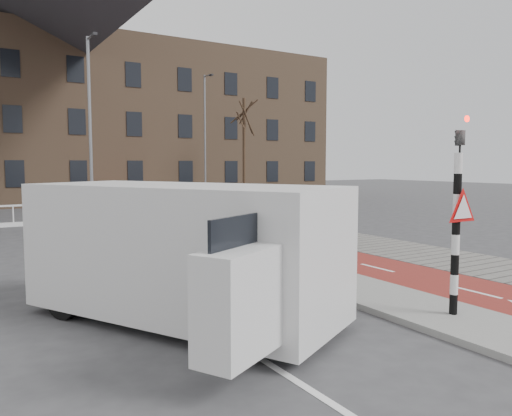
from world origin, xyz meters
TOP-DOWN VIEW (x-y plane):
  - ground at (0.00, 0.00)m, footprint 120.00×120.00m
  - bike_lane at (1.50, 10.00)m, footprint 2.50×60.00m
  - sidewalk at (4.30, 10.00)m, footprint 3.00×60.00m
  - curb_island at (-0.70, 4.00)m, footprint 1.80×16.00m
  - traffic_signal at (-0.60, -2.02)m, footprint 0.80×0.80m
  - bollard at (-0.79, 1.81)m, footprint 0.12×0.12m
  - cyclist_near at (0.55, 3.96)m, footprint 1.09×1.98m
  - cyclist_far at (2.45, 5.55)m, footprint 0.91×1.96m
  - van at (-4.77, 0.50)m, footprint 4.71×6.07m
  - railing at (-5.00, 17.00)m, footprint 28.00×0.10m
  - townhouse_row at (-3.00, 32.00)m, footprint 46.00×10.00m
  - tree_right at (9.70, 23.56)m, footprint 0.22×0.22m
  - streetlight_near at (-3.66, 12.03)m, footprint 0.12×0.12m
  - streetlight_right at (6.29, 22.87)m, footprint 0.12×0.12m

SIDE VIEW (x-z plane):
  - ground at x=0.00m, z-range 0.00..0.00m
  - bike_lane at x=1.50m, z-range 0.00..0.01m
  - sidewalk at x=4.30m, z-range 0.00..0.01m
  - curb_island at x=-0.70m, z-range 0.00..0.12m
  - railing at x=-5.00m, z-range -0.19..0.80m
  - bollard at x=-0.79m, z-range 0.12..1.00m
  - cyclist_near at x=0.55m, z-range -0.31..1.65m
  - cyclist_far at x=2.45m, z-range -0.17..1.91m
  - van at x=-4.77m, z-range 0.06..2.51m
  - traffic_signal at x=-0.60m, z-range 0.15..3.83m
  - tree_right at x=9.70m, z-range 0.00..7.48m
  - streetlight_near at x=-3.66m, z-range 0.00..7.58m
  - streetlight_right at x=6.29m, z-range 0.00..8.68m
  - townhouse_row at x=-3.00m, z-range -0.14..15.76m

